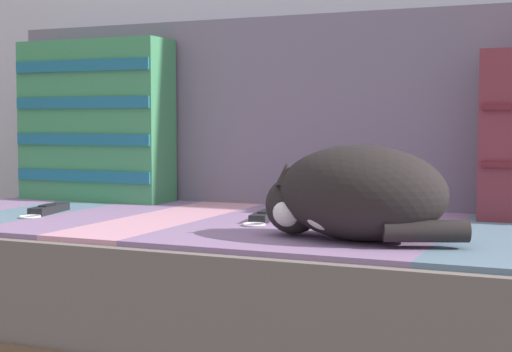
{
  "coord_description": "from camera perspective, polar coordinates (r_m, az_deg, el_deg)",
  "views": [
    {
      "loc": [
        0.6,
        -1.44,
        0.58
      ],
      "look_at": [
        -0.04,
        0.05,
        0.46
      ],
      "focal_mm": 55.0,
      "sensor_mm": 36.0,
      "label": 1
    }
  ],
  "objects": [
    {
      "name": "sleeping_cat",
      "position": [
        1.41,
        7.0,
        -1.4
      ],
      "size": [
        0.39,
        0.23,
        0.17
      ],
      "color": "black",
      "rests_on": "couch"
    },
    {
      "name": "throw_pillow_striped",
      "position": [
        2.16,
        -11.58,
        3.94
      ],
      "size": [
        0.42,
        0.14,
        0.43
      ],
      "color": "#3D8956",
      "rests_on": "couch"
    },
    {
      "name": "game_remote_near",
      "position": [
        1.69,
        0.65,
        -2.95
      ],
      "size": [
        0.07,
        0.21,
        0.02
      ],
      "color": "black",
      "rests_on": "couch"
    },
    {
      "name": "sofa_backrest",
      "position": [
        2.01,
        5.95,
        4.71
      ],
      "size": [
        1.84,
        0.14,
        0.48
      ],
      "color": "slate",
      "rests_on": "couch"
    },
    {
      "name": "couch",
      "position": [
        1.72,
        2.25,
        -9.33
      ],
      "size": [
        1.88,
        0.85,
        0.36
      ],
      "color": "brown",
      "rests_on": "ground_plane"
    },
    {
      "name": "game_remote_far",
      "position": [
        1.88,
        -14.91,
        -2.38
      ],
      "size": [
        0.08,
        0.2,
        0.02
      ],
      "color": "black",
      "rests_on": "couch"
    }
  ]
}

